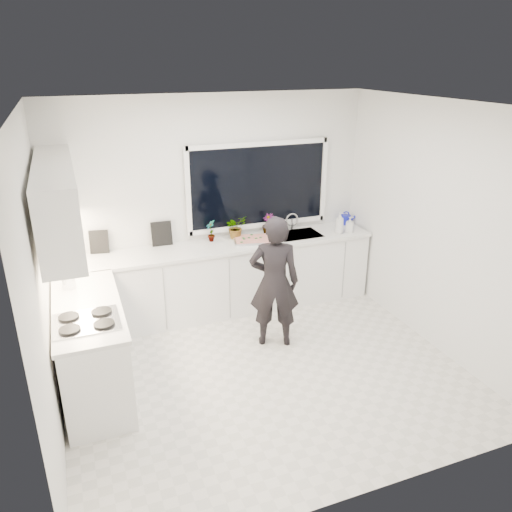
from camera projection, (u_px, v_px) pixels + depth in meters
name	position (u px, v px, depth m)	size (l,w,h in m)	color
floor	(265.00, 371.00, 5.27)	(4.00, 3.50, 0.02)	beige
wall_back	(213.00, 204.00, 6.29)	(4.00, 0.02, 2.70)	white
wall_left	(39.00, 284.00, 4.10)	(0.02, 3.50, 2.70)	white
wall_right	(436.00, 228.00, 5.43)	(0.02, 3.50, 2.70)	white
ceiling	(267.00, 104.00, 4.26)	(4.00, 3.50, 0.02)	white
window	(259.00, 185.00, 6.39)	(1.80, 0.02, 1.00)	black
base_cabinets_back	(222.00, 280.00, 6.36)	(3.92, 0.58, 0.88)	white
base_cabinets_left	(93.00, 349.00, 4.86)	(0.58, 1.60, 0.88)	white
countertop_back	(222.00, 246.00, 6.18)	(3.94, 0.62, 0.04)	silver
countertop_left	(87.00, 307.00, 4.68)	(0.62, 1.60, 0.04)	silver
upper_cabinets	(58.00, 201.00, 4.59)	(0.34, 2.10, 0.70)	white
sink	(298.00, 238.00, 6.55)	(0.58, 0.42, 0.14)	silver
faucet	(292.00, 222.00, 6.66)	(0.03, 0.03, 0.22)	silver
stovetop	(86.00, 321.00, 4.36)	(0.56, 0.48, 0.03)	black
person	(274.00, 282.00, 5.52)	(0.56, 0.37, 1.53)	black
pizza_tray	(253.00, 240.00, 6.29)	(0.49, 0.36, 0.03)	silver
pizza	(253.00, 239.00, 6.28)	(0.45, 0.32, 0.01)	#B82F18
watering_can	(345.00, 219.00, 6.91)	(0.14, 0.14, 0.13)	#1117A8
paper_towel_roll	(61.00, 251.00, 5.61)	(0.11, 0.11, 0.26)	white
knife_block	(66.00, 251.00, 5.66)	(0.13, 0.10, 0.22)	olive
utensil_crock	(69.00, 281.00, 4.99)	(0.13, 0.13, 0.16)	#BBBBC0
picture_frame_large	(99.00, 242.00, 5.86)	(0.22, 0.02, 0.28)	black
picture_frame_small	(162.00, 234.00, 6.11)	(0.25, 0.02, 0.30)	black
herb_plants	(240.00, 227.00, 6.37)	(0.93, 0.30, 0.30)	#26662D
soap_bottles	(343.00, 223.00, 6.55)	(0.29, 0.14, 0.28)	#D8BF66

